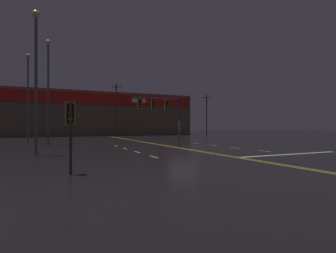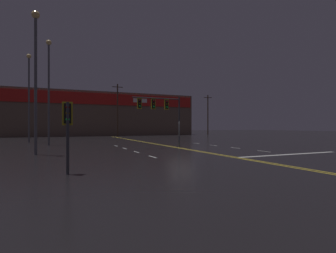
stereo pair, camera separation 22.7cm
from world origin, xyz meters
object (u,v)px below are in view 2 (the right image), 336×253
traffic_signal_corner_southwest (68,121)px  streetlight_median_approach (36,64)px  traffic_signal_median (159,107)px  streetlight_near_right (29,87)px  streetlight_near_left (49,80)px

traffic_signal_corner_southwest → streetlight_median_approach: bearing=100.4°
traffic_signal_median → streetlight_near_right: streetlight_near_right is taller
traffic_signal_median → streetlight_near_right: bearing=128.8°
streetlight_near_right → streetlight_near_left: bearing=-70.4°
streetlight_near_left → streetlight_near_right: 7.02m
traffic_signal_median → traffic_signal_corner_southwest: bearing=-128.2°
traffic_signal_median → streetlight_near_left: bearing=139.5°
streetlight_near_right → streetlight_median_approach: size_ratio=1.10×
streetlight_near_left → streetlight_median_approach: (-0.75, -10.02, -0.58)m
streetlight_near_left → streetlight_median_approach: size_ratio=1.10×
streetlight_near_left → streetlight_near_right: bearing=109.6°
streetlight_median_approach → streetlight_near_right: bearing=95.5°
traffic_signal_median → streetlight_median_approach: size_ratio=0.48×
streetlight_near_right → traffic_signal_median: bearing=-51.2°
traffic_signal_median → streetlight_near_left: streetlight_near_left is taller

